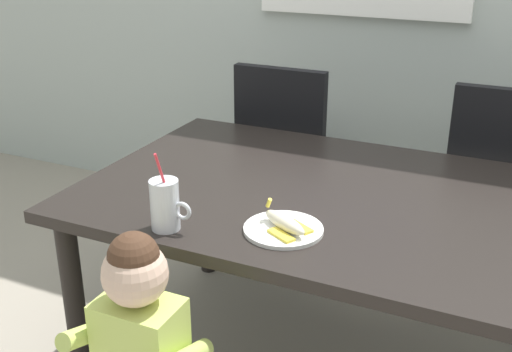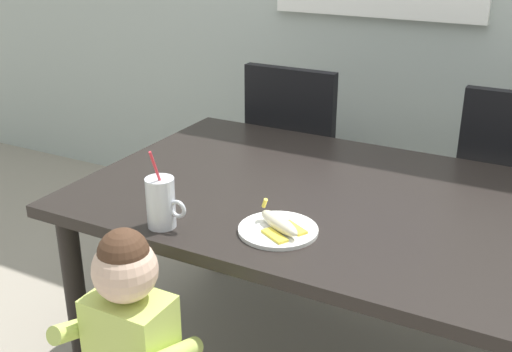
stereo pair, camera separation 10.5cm
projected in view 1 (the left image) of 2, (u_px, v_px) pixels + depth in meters
dining_table at (326, 214)px, 2.07m from camera, size 1.59×1.06×0.72m
dining_chair_left at (288, 152)px, 2.90m from camera, size 0.44×0.44×0.96m
dining_chair_right at (500, 182)px, 2.57m from camera, size 0.44×0.44×0.96m
toddler_standing at (140, 340)px, 1.63m from camera, size 0.33×0.24×0.84m
milk_cup at (165, 208)px, 1.78m from camera, size 0.13×0.09×0.25m
snack_plate at (283, 229)px, 1.78m from camera, size 0.23×0.23×0.01m
peeled_banana at (285, 223)px, 1.76m from camera, size 0.17×0.14×0.07m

